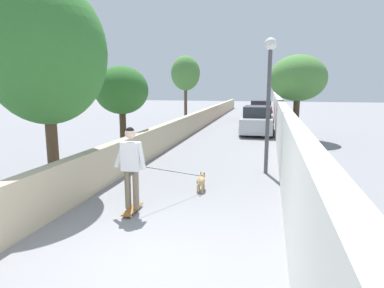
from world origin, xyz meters
TOP-DOWN VIEW (x-y plane):
  - ground_plane at (14.00, 0.00)m, footprint 80.00×80.00m
  - wall_left at (12.00, 2.41)m, footprint 48.00×0.30m
  - fence_right at (12.00, -2.41)m, footprint 48.00×0.30m
  - tree_left_near at (7.50, 3.60)m, footprint 2.02×2.02m
  - tree_right_mid at (13.00, -3.21)m, footprint 2.76×2.76m
  - tree_left_far at (3.00, 3.48)m, footprint 2.96×2.96m
  - tree_left_distant at (19.00, 4.00)m, footprint 2.05×2.05m
  - lamp_post at (5.95, -1.86)m, footprint 0.36×0.36m
  - skateboard at (1.97, 0.88)m, footprint 0.81×0.23m
  - person_skateboarder at (1.97, 0.88)m, footprint 0.23×0.71m
  - dog at (3.75, -0.25)m, footprint 2.10×1.26m
  - car_near at (14.77, -1.26)m, footprint 4.16×1.80m
  - car_far at (22.23, -1.26)m, footprint 4.19×1.80m

SIDE VIEW (x-z plane):
  - ground_plane at x=14.00m, z-range 0.00..0.00m
  - skateboard at x=1.97m, z-range 0.03..0.11m
  - dog at x=3.75m, z-range -0.25..0.80m
  - wall_left at x=12.00m, z-range 0.00..1.08m
  - car_near at x=14.77m, z-range -0.05..1.49m
  - car_far at x=22.23m, z-range -0.05..1.49m
  - fence_right at x=12.00m, z-range 0.00..1.96m
  - person_skateboarder at x=1.97m, z-range 0.24..2.00m
  - tree_left_near at x=7.50m, z-range 0.78..4.20m
  - lamp_post at x=5.95m, z-range 0.77..4.83m
  - tree_right_mid at x=13.00m, z-range 0.94..5.10m
  - tree_left_far at x=3.00m, z-range 0.85..6.09m
  - tree_left_distant at x=19.00m, z-range 1.14..5.89m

